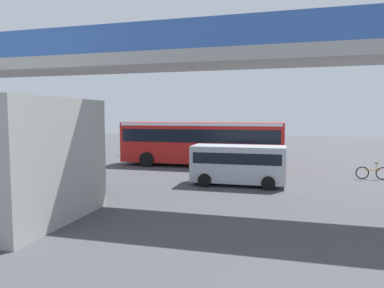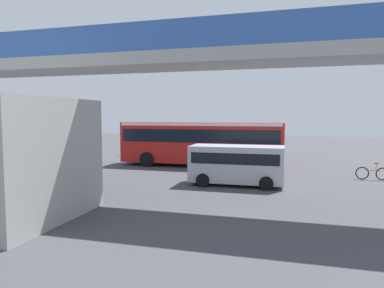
% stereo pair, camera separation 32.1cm
% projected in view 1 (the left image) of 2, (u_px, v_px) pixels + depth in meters
% --- Properties ---
extents(ground, '(80.00, 80.00, 0.00)m').
position_uv_depth(ground, '(187.00, 164.00, 25.92)').
color(ground, '#424247').
extents(city_bus, '(11.54, 2.85, 3.15)m').
position_uv_depth(city_bus, '(201.00, 140.00, 24.71)').
color(city_bus, red).
rests_on(city_bus, ground).
extents(parked_van, '(4.80, 2.17, 2.05)m').
position_uv_depth(parked_van, '(238.00, 162.00, 18.06)').
color(parked_van, '#B7BCC6').
rests_on(parked_van, ground).
extents(bicycle_orange, '(1.77, 0.44, 0.96)m').
position_uv_depth(bicycle_orange, '(372.00, 173.00, 19.60)').
color(bicycle_orange, black).
rests_on(bicycle_orange, ground).
extents(pedestrian, '(0.38, 0.38, 1.79)m').
position_uv_depth(pedestrian, '(150.00, 147.00, 30.63)').
color(pedestrian, '#2D2D38').
rests_on(pedestrian, ground).
extents(traffic_sign, '(0.08, 0.60, 2.80)m').
position_uv_depth(traffic_sign, '(132.00, 134.00, 31.95)').
color(traffic_sign, slate).
rests_on(traffic_sign, ground).
extents(lane_dash_leftmost, '(2.00, 0.20, 0.01)m').
position_uv_depth(lane_dash_leftmost, '(244.00, 162.00, 27.31)').
color(lane_dash_leftmost, silver).
rests_on(lane_dash_leftmost, ground).
extents(lane_dash_left, '(2.00, 0.20, 0.01)m').
position_uv_depth(lane_dash_left, '(195.00, 160.00, 28.32)').
color(lane_dash_left, silver).
rests_on(lane_dash_left, ground).
extents(lane_dash_centre, '(2.00, 0.20, 0.01)m').
position_uv_depth(lane_dash_centre, '(150.00, 158.00, 29.33)').
color(lane_dash_centre, silver).
rests_on(lane_dash_centre, ground).
extents(pedestrian_overpass, '(28.53, 2.60, 7.18)m').
position_uv_depth(pedestrian_overpass, '(119.00, 75.00, 14.84)').
color(pedestrian_overpass, '#9E9E99').
rests_on(pedestrian_overpass, ground).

